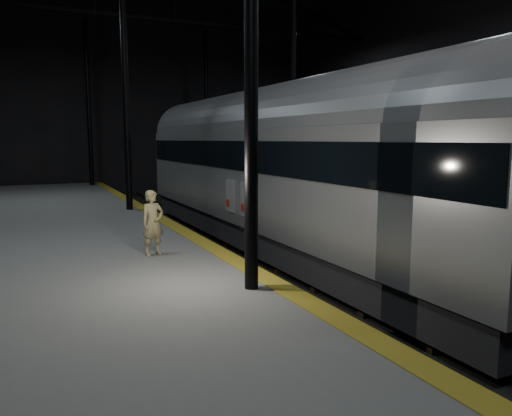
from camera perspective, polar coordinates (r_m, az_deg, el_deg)
ground at (r=15.13m, az=6.35°, el=-6.91°), size 44.00×44.00×0.00m
platform_left at (r=12.91m, az=-23.66°, el=-7.83°), size 9.00×43.80×1.00m
platform_right at (r=19.91m, az=25.16°, el=-2.56°), size 9.00×43.80×1.00m
tactile_strip at (r=13.53m, az=-5.45°, el=-4.29°), size 0.50×43.80×0.01m
track at (r=15.11m, az=6.36°, el=-6.66°), size 2.40×43.00×0.24m
train at (r=16.80m, az=2.13°, el=5.16°), size 3.07×20.48×5.48m
woman at (r=12.53m, az=-11.71°, el=-1.66°), size 0.67×0.53×1.61m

